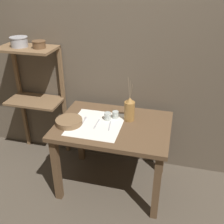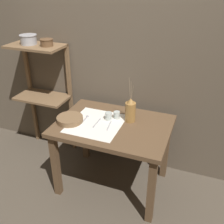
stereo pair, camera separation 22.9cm
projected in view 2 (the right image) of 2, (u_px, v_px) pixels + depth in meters
ground_plane at (113, 183)px, 2.68m from camera, size 12.00×12.00×0.00m
stone_wall_back at (131, 55)px, 2.50m from camera, size 7.00×0.06×2.40m
wooden_table at (113, 134)px, 2.39m from camera, size 1.02×0.73×0.70m
wooden_shelf_unit at (42, 80)px, 2.80m from camera, size 0.56×0.33×1.27m
linen_cloth at (96, 123)px, 2.35m from camera, size 0.46×0.49×0.00m
pitcher_with_flowers at (130, 111)px, 2.35m from camera, size 0.09×0.09×0.42m
wooden_bowl at (70, 119)px, 2.37m from camera, size 0.24×0.24×0.05m
glass_tumbler_near at (108, 116)px, 2.40m from camera, size 0.06×0.06×0.07m
glass_tumbler_far at (117, 115)px, 2.42m from camera, size 0.06×0.06×0.07m
spoon_outer at (86, 118)px, 2.43m from camera, size 0.02×0.18×0.02m
knife_center at (97, 123)px, 2.35m from camera, size 0.01×0.17×0.00m
fork_inner at (109, 125)px, 2.31m from camera, size 0.04×0.17×0.00m
metal_pot_large at (28, 39)px, 2.59m from camera, size 0.17×0.17×0.09m
metal_pot_small at (47, 42)px, 2.53m from camera, size 0.13×0.13×0.07m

